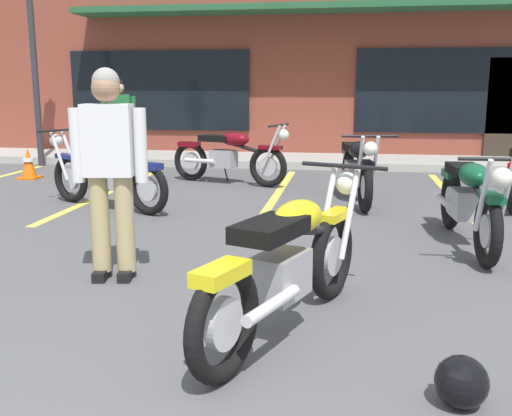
% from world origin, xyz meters
% --- Properties ---
extents(ground_plane, '(80.00, 80.00, 0.00)m').
position_xyz_m(ground_plane, '(0.00, 3.55, 0.00)').
color(ground_plane, '#515154').
extents(sidewalk_kerb, '(22.00, 1.80, 0.14)m').
position_xyz_m(sidewalk_kerb, '(0.00, 10.92, 0.07)').
color(sidewalk_kerb, '#A8A59E').
rests_on(sidewalk_kerb, ground_plane).
extents(brick_storefront_building, '(15.57, 6.71, 3.86)m').
position_xyz_m(brick_storefront_building, '(0.00, 14.56, 1.93)').
color(brick_storefront_building, brown).
rests_on(brick_storefront_building, ground_plane).
extents(painted_stall_lines, '(10.02, 4.80, 0.01)m').
position_xyz_m(painted_stall_lines, '(0.00, 7.32, 0.00)').
color(painted_stall_lines, '#DBCC4C').
rests_on(painted_stall_lines, ground_plane).
extents(motorcycle_foreground_classic, '(1.06, 2.01, 0.98)m').
position_xyz_m(motorcycle_foreground_classic, '(0.64, 2.55, 0.46)').
color(motorcycle_foreground_classic, black).
rests_on(motorcycle_foreground_classic, ground_plane).
extents(motorcycle_red_sportbike, '(2.03, 1.01, 0.98)m').
position_xyz_m(motorcycle_red_sportbike, '(-0.88, 8.21, 0.46)').
color(motorcycle_red_sportbike, black).
rests_on(motorcycle_red_sportbike, ground_plane).
extents(motorcycle_silver_naked, '(0.66, 2.11, 0.98)m').
position_xyz_m(motorcycle_silver_naked, '(2.15, 4.85, 0.46)').
color(motorcycle_silver_naked, black).
rests_on(motorcycle_silver_naked, ground_plane).
extents(motorcycle_blue_standard, '(0.74, 2.10, 0.98)m').
position_xyz_m(motorcycle_blue_standard, '(1.11, 6.98, 0.46)').
color(motorcycle_blue_standard, black).
rests_on(motorcycle_blue_standard, ground_plane).
extents(motorcycle_orange_scrambler, '(1.95, 1.20, 0.98)m').
position_xyz_m(motorcycle_orange_scrambler, '(-2.05, 6.07, 0.46)').
color(motorcycle_orange_scrambler, black).
rests_on(motorcycle_orange_scrambler, ground_plane).
extents(person_in_black_shirt, '(0.59, 0.39, 1.68)m').
position_xyz_m(person_in_black_shirt, '(-2.99, 8.96, 0.95)').
color(person_in_black_shirt, black).
rests_on(person_in_black_shirt, ground_plane).
extents(person_in_shorts_foreground, '(0.61, 0.32, 1.68)m').
position_xyz_m(person_in_shorts_foreground, '(-0.86, 3.40, 0.95)').
color(person_in_shorts_foreground, black).
rests_on(person_in_shorts_foreground, ground_plane).
extents(helmet_on_pavement, '(0.26, 0.26, 0.26)m').
position_xyz_m(helmet_on_pavement, '(1.56, 1.77, 0.13)').
color(helmet_on_pavement, black).
rests_on(helmet_on_pavement, ground_plane).
extents(traffic_cone, '(0.34, 0.34, 0.53)m').
position_xyz_m(traffic_cone, '(-4.34, 8.23, 0.26)').
color(traffic_cone, orange).
rests_on(traffic_cone, ground_plane).
extents(parking_lot_lamp_post, '(0.24, 0.76, 4.66)m').
position_xyz_m(parking_lot_lamp_post, '(-4.99, 9.71, 3.05)').
color(parking_lot_lamp_post, '#2D2D33').
rests_on(parking_lot_lamp_post, ground_plane).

